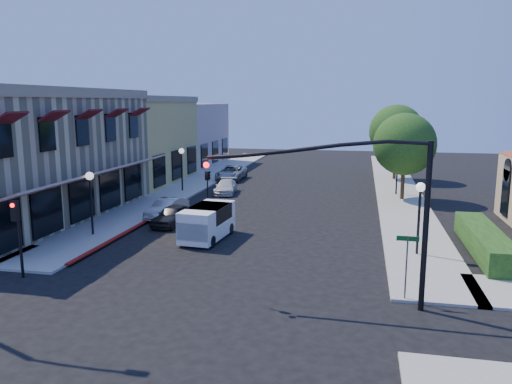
% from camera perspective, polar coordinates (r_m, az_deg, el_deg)
% --- Properties ---
extents(ground, '(120.00, 120.00, 0.00)m').
position_cam_1_polar(ground, '(18.50, -7.30, -12.97)').
color(ground, black).
rests_on(ground, ground).
extents(sidewalk_left, '(3.50, 50.00, 0.12)m').
position_cam_1_polar(sidewalk_left, '(45.95, -6.53, 1.20)').
color(sidewalk_left, gray).
rests_on(sidewalk_left, ground).
extents(sidewalk_right, '(3.50, 50.00, 0.12)m').
position_cam_1_polar(sidewalk_right, '(43.71, 15.79, 0.41)').
color(sidewalk_right, gray).
rests_on(sidewalk_right, ground).
extents(curb_red_strip, '(0.25, 10.00, 0.06)m').
position_cam_1_polar(curb_red_strip, '(28.09, -15.28, -5.09)').
color(curb_red_strip, maroon).
rests_on(curb_red_strip, ground).
extents(corner_brick_building, '(11.77, 18.20, 8.10)m').
position_cam_1_polar(corner_brick_building, '(34.49, -26.05, 3.81)').
color(corner_brick_building, '#CDBE8B').
rests_on(corner_brick_building, ground).
extents(yellow_stucco_building, '(10.00, 12.00, 7.60)m').
position_cam_1_polar(yellow_stucco_building, '(47.20, -14.85, 5.74)').
color(yellow_stucco_building, tan).
rests_on(yellow_stucco_building, ground).
extents(pink_stucco_building, '(10.00, 12.00, 7.00)m').
position_cam_1_polar(pink_stucco_building, '(58.16, -9.50, 6.45)').
color(pink_stucco_building, '#CDA99B').
rests_on(pink_stucco_building, ground).
extents(hedge, '(1.40, 8.00, 1.10)m').
position_cam_1_polar(hedge, '(26.71, 24.55, -6.48)').
color(hedge, '#1C4112').
rests_on(hedge, ground).
extents(street_tree_a, '(4.56, 4.56, 6.48)m').
position_cam_1_polar(street_tree_a, '(38.25, 16.63, 5.25)').
color(street_tree_a, '#372416').
rests_on(street_tree_a, ground).
extents(street_tree_b, '(4.94, 4.94, 7.02)m').
position_cam_1_polar(street_tree_b, '(48.18, 15.74, 6.67)').
color(street_tree_b, '#372416').
rests_on(street_tree_b, ground).
extents(signal_mast_arm, '(8.01, 0.39, 6.00)m').
position_cam_1_polar(signal_mast_arm, '(17.79, 12.16, -0.29)').
color(signal_mast_arm, black).
rests_on(signal_mast_arm, ground).
extents(secondary_signal, '(0.28, 0.42, 3.32)m').
position_cam_1_polar(secondary_signal, '(22.74, -25.65, -3.35)').
color(secondary_signal, black).
rests_on(secondary_signal, ground).
extents(street_name_sign, '(0.80, 0.06, 2.50)m').
position_cam_1_polar(street_name_sign, '(19.12, 16.86, -7.14)').
color(street_name_sign, '#595B5E').
rests_on(street_name_sign, ground).
extents(lamppost_left_near, '(0.44, 0.44, 3.57)m').
position_cam_1_polar(lamppost_left_near, '(28.28, -18.42, 0.52)').
color(lamppost_left_near, black).
rests_on(lamppost_left_near, ground).
extents(lamppost_left_far, '(0.44, 0.44, 3.57)m').
position_cam_1_polar(lamppost_left_far, '(40.84, -8.50, 3.81)').
color(lamppost_left_far, black).
rests_on(lamppost_left_far, ground).
extents(lamppost_right_near, '(0.44, 0.44, 3.57)m').
position_cam_1_polar(lamppost_right_near, '(24.58, 18.23, -0.88)').
color(lamppost_right_near, black).
rests_on(lamppost_right_near, ground).
extents(lamppost_right_far, '(0.44, 0.44, 3.57)m').
position_cam_1_polar(lamppost_right_far, '(40.35, 15.88, 3.45)').
color(lamppost_right_far, black).
rests_on(lamppost_right_far, ground).
extents(white_van, '(2.08, 4.16, 1.78)m').
position_cam_1_polar(white_van, '(26.74, -5.62, -3.26)').
color(white_van, white).
rests_on(white_van, ground).
extents(parked_car_a, '(1.87, 3.69, 1.21)m').
position_cam_1_polar(parked_car_a, '(30.16, -9.48, -2.63)').
color(parked_car_a, black).
rests_on(parked_car_a, ground).
extents(parked_car_b, '(1.78, 3.87, 1.23)m').
position_cam_1_polar(parked_car_b, '(32.07, -10.15, -1.86)').
color(parked_car_b, '#AFB2B5').
rests_on(parked_car_b, ground).
extents(parked_car_c, '(2.02, 3.94, 1.09)m').
position_cam_1_polar(parked_car_c, '(39.96, -3.46, 0.59)').
color(parked_car_c, silver).
rests_on(parked_car_c, ground).
extents(parked_car_d, '(2.23, 4.82, 1.34)m').
position_cam_1_polar(parked_car_d, '(46.97, -2.84, 2.21)').
color(parked_car_d, '#939698').
rests_on(parked_car_d, ground).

